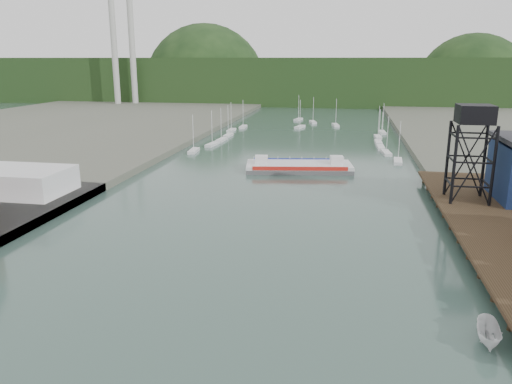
% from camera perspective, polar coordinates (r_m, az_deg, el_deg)
% --- Properties ---
extents(east_pier, '(14.00, 70.00, 2.45)m').
position_cam_1_polar(east_pier, '(80.57, 26.06, -3.52)').
color(east_pier, black).
rests_on(east_pier, ground).
extents(white_shed, '(18.00, 12.00, 4.50)m').
position_cam_1_polar(white_shed, '(100.53, -25.61, 1.14)').
color(white_shed, silver).
rests_on(white_shed, west_quay).
extents(lift_tower, '(6.50, 6.50, 16.00)m').
position_cam_1_polar(lift_tower, '(89.65, 23.69, 7.52)').
color(lift_tower, black).
rests_on(lift_tower, east_pier).
extents(marina_sailboats, '(57.71, 92.65, 0.90)m').
position_cam_1_polar(marina_sailboats, '(169.72, 5.42, 6.44)').
color(marina_sailboats, silver).
rests_on(marina_sailboats, ground).
extents(smokestacks, '(11.20, 8.20, 60.00)m').
position_cam_1_polar(smokestacks, '(287.82, -14.91, 15.42)').
color(smokestacks, '#AFB0AA').
rests_on(smokestacks, ground).
extents(distant_hills, '(500.00, 120.00, 80.00)m').
position_cam_1_polar(distant_hills, '(330.99, 7.35, 12.26)').
color(distant_hills, black).
rests_on(distant_hills, ground).
extents(chain_ferry, '(25.54, 13.34, 3.50)m').
position_cam_1_polar(chain_ferry, '(117.11, 4.92, 2.92)').
color(chain_ferry, '#4F4F51').
rests_on(chain_ferry, ground).
extents(motorboat, '(2.75, 5.59, 2.07)m').
position_cam_1_polar(motorboat, '(51.82, 25.09, -14.54)').
color(motorboat, silver).
rests_on(motorboat, ground).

